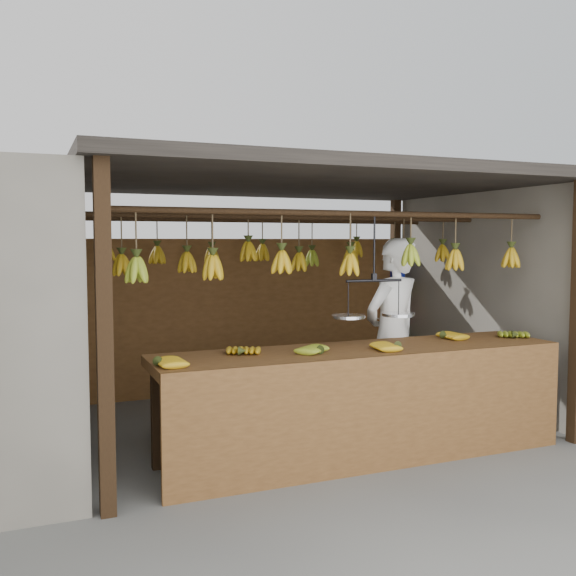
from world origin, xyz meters
name	(u,v)px	position (x,y,z in m)	size (l,w,h in m)	color
ground	(300,422)	(0.00, 0.00, 0.00)	(80.00, 80.00, 0.00)	#5B5B57
stall	(287,221)	(0.00, 0.33, 1.97)	(4.30, 3.30, 2.40)	black
counter	(368,375)	(0.07, -1.23, 0.70)	(3.53, 0.78, 0.96)	brown
hanging_bananas	(300,257)	(0.00, 0.01, 1.62)	(3.60, 2.20, 0.39)	#92A523
balance_scale	(374,310)	(0.24, -1.00, 1.19)	(0.73, 0.31, 0.87)	black
vendor	(393,336)	(0.68, -0.60, 0.90)	(0.66, 0.43, 1.80)	white
bag_bundles	(397,304)	(1.94, 1.35, 0.97)	(0.08, 0.26, 1.22)	#1426BF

